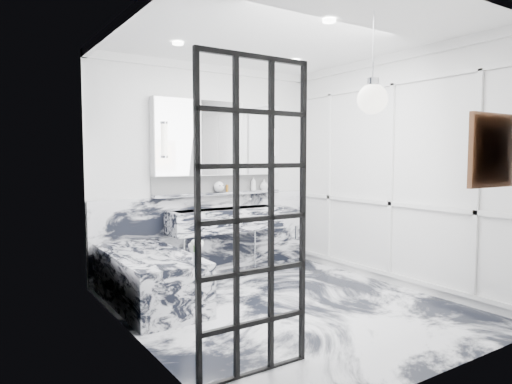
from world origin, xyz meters
TOP-DOWN VIEW (x-y plane):
  - floor at (0.00, 0.00)m, footprint 3.60×3.60m
  - ceiling at (0.00, 0.00)m, footprint 3.60×3.60m
  - wall_back at (0.00, 1.80)m, footprint 3.60×0.00m
  - wall_front at (0.00, -1.80)m, footprint 3.60×0.00m
  - wall_left at (-1.60, 0.00)m, footprint 0.00×3.60m
  - wall_right at (1.60, 0.00)m, footprint 0.00×3.60m
  - marble_clad_back at (0.00, 1.78)m, footprint 3.18×0.05m
  - marble_clad_left at (-1.59, 0.00)m, footprint 0.02×3.56m
  - panel_molding at (1.58, 0.00)m, footprint 0.03×3.40m
  - soap_bottle_a at (0.69, 1.71)m, footprint 0.09×0.09m
  - soap_bottle_b at (0.88, 1.71)m, footprint 0.10×0.10m
  - soap_bottle_c at (0.88, 1.71)m, footprint 0.12×0.12m
  - face_pot at (0.13, 1.71)m, footprint 0.15×0.15m
  - amber_bottle at (0.26, 1.71)m, footprint 0.04×0.04m
  - flower_vase at (-0.98, 0.13)m, footprint 0.07×0.07m
  - crittall_door at (-1.10, -1.05)m, footprint 0.88×0.04m
  - artwork at (0.66, -1.76)m, footprint 0.48×0.05m
  - pendant_light at (0.04, -1.09)m, footprint 0.25×0.25m
  - trough_sink at (0.15, 1.55)m, footprint 1.60×0.45m
  - ledge at (0.15, 1.72)m, footprint 1.90×0.14m
  - subway_tile at (0.15, 1.78)m, footprint 1.90×0.03m
  - mirror_cabinet at (0.15, 1.73)m, footprint 1.90×0.16m
  - sconce_left at (-0.67, 1.63)m, footprint 0.07×0.07m
  - sconce_right at (0.97, 1.63)m, footprint 0.07×0.07m
  - bathtub at (-1.18, 0.90)m, footprint 0.75×1.65m

SIDE VIEW (x-z plane):
  - floor at x=0.00m, z-range 0.00..0.00m
  - bathtub at x=-1.18m, z-range 0.00..0.55m
  - marble_clad_back at x=0.00m, z-range 0.00..1.05m
  - flower_vase at x=-0.98m, z-range 0.55..0.67m
  - trough_sink at x=0.15m, z-range 0.58..0.88m
  - ledge at x=0.15m, z-range 1.05..1.09m
  - crittall_door at x=-1.10m, z-range 0.00..2.26m
  - amber_bottle at x=0.26m, z-range 1.09..1.19m
  - face_pot at x=0.13m, z-range 1.09..1.24m
  - soap_bottle_c at x=0.88m, z-range 1.09..1.25m
  - soap_bottle_b at x=0.88m, z-range 1.09..1.25m
  - soap_bottle_a at x=0.69m, z-range 1.09..1.29m
  - subway_tile at x=0.15m, z-range 1.09..1.32m
  - panel_molding at x=1.58m, z-range 0.15..2.45m
  - marble_clad_left at x=-1.59m, z-range 0.00..2.68m
  - wall_back at x=0.00m, z-range -0.40..3.20m
  - wall_front at x=0.00m, z-range -0.40..3.20m
  - wall_left at x=-1.60m, z-range -0.40..3.20m
  - wall_right at x=1.60m, z-range -0.40..3.20m
  - artwork at x=0.66m, z-range 1.38..1.86m
  - sconce_left at x=-0.67m, z-range 1.58..1.98m
  - sconce_right at x=0.97m, z-range 1.58..1.98m
  - mirror_cabinet at x=0.15m, z-range 1.32..2.32m
  - pendant_light at x=0.04m, z-range 1.92..2.17m
  - ceiling at x=0.00m, z-range 2.80..2.80m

